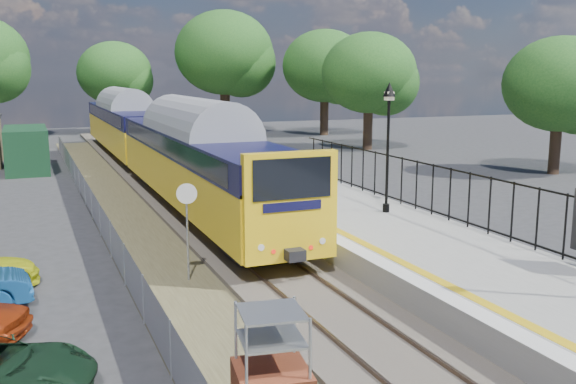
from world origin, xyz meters
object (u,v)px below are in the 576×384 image
victorian_lamp_north (389,117)px  train (151,136)px  brick_plinth (272,368)px  speed_sign (187,215)px

victorian_lamp_north → train: bearing=107.8°
train → brick_plinth: (-2.94, -26.65, -1.39)m
victorian_lamp_north → brick_plinth: (-8.24, -10.12, -3.35)m
brick_plinth → speed_sign: speed_sign is taller
brick_plinth → speed_sign: size_ratio=0.70×
victorian_lamp_north → train: 17.47m
brick_plinth → speed_sign: bearing=86.7°
victorian_lamp_north → speed_sign: size_ratio=1.63×
train → brick_plinth: bearing=-96.3°
victorian_lamp_north → train: victorian_lamp_north is taller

